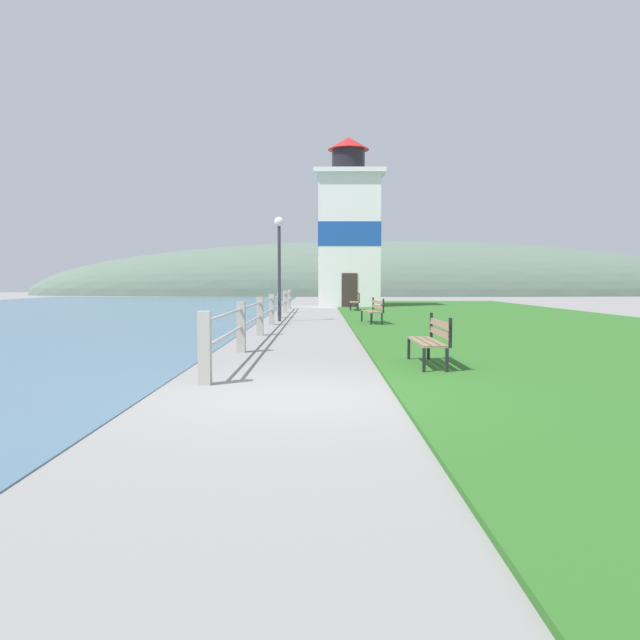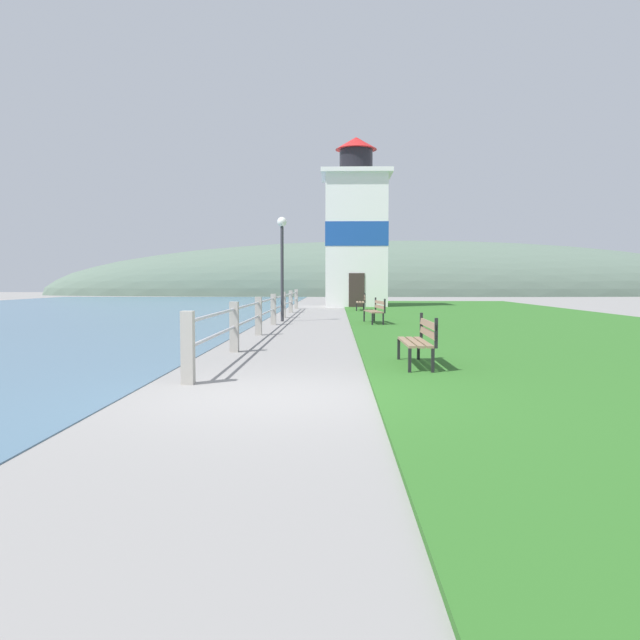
# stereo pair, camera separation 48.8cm
# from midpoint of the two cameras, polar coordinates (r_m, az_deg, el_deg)

# --- Properties ---
(ground_plane) EXTENTS (160.00, 160.00, 0.00)m
(ground_plane) POSITION_cam_midpoint_polar(r_m,az_deg,el_deg) (8.29, -4.45, -7.06)
(ground_plane) COLOR gray
(grass_verge) EXTENTS (12.00, 46.52, 0.06)m
(grass_verge) POSITION_cam_midpoint_polar(r_m,az_deg,el_deg) (24.63, 15.95, -0.07)
(grass_verge) COLOR #2D6623
(grass_verge) RESTS_ON ground_plane
(seawall_railing) EXTENTS (0.18, 25.54, 1.09)m
(seawall_railing) POSITION_cam_midpoint_polar(r_m,az_deg,el_deg) (21.91, -5.07, 1.18)
(seawall_railing) COLOR #A8A399
(seawall_railing) RESTS_ON ground_plane
(park_bench_near) EXTENTS (0.48, 1.72, 0.94)m
(park_bench_near) POSITION_cam_midpoint_polar(r_m,az_deg,el_deg) (11.02, 8.95, -1.64)
(park_bench_near) COLOR #846B51
(park_bench_near) RESTS_ON ground_plane
(park_bench_midway) EXTENTS (0.67, 1.88, 0.94)m
(park_bench_midway) POSITION_cam_midpoint_polar(r_m,az_deg,el_deg) (22.00, 4.35, 0.97)
(park_bench_midway) COLOR #846B51
(park_bench_midway) RESTS_ON ground_plane
(park_bench_far) EXTENTS (0.52, 1.91, 0.94)m
(park_bench_far) POSITION_cam_midpoint_polar(r_m,az_deg,el_deg) (31.88, 2.88, 1.77)
(park_bench_far) COLOR #846B51
(park_bench_far) RESTS_ON ground_plane
(lighthouse) EXTENTS (4.12, 4.12, 10.08)m
(lighthouse) POSITION_cam_midpoint_polar(r_m,az_deg,el_deg) (37.74, 2.24, 7.98)
(lighthouse) COLOR white
(lighthouse) RESTS_ON ground_plane
(lamp_post) EXTENTS (0.36, 0.36, 3.96)m
(lamp_post) POSITION_cam_midpoint_polar(r_m,az_deg,el_deg) (23.81, -4.33, 6.46)
(lamp_post) COLOR #333338
(lamp_post) RESTS_ON ground_plane
(distant_hillside) EXTENTS (80.00, 16.00, 12.00)m
(distant_hillside) POSITION_cam_midpoint_polar(r_m,az_deg,el_deg) (69.55, 6.10, 2.27)
(distant_hillside) COLOR #566B5B
(distant_hillside) RESTS_ON ground_plane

